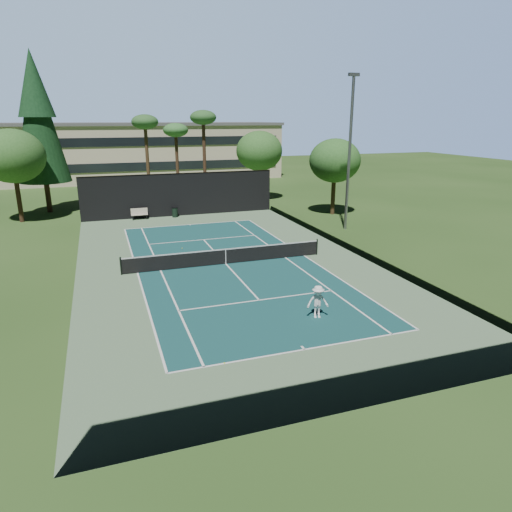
# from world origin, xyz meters

# --- Properties ---
(ground) EXTENTS (160.00, 160.00, 0.00)m
(ground) POSITION_xyz_m (0.00, 0.00, 0.00)
(ground) COLOR #2C4C1C
(ground) RESTS_ON ground
(apron_slab) EXTENTS (18.00, 32.00, 0.01)m
(apron_slab) POSITION_xyz_m (0.00, 0.00, 0.01)
(apron_slab) COLOR #5C7F59
(apron_slab) RESTS_ON ground
(court_surface) EXTENTS (10.97, 23.77, 0.01)m
(court_surface) POSITION_xyz_m (0.00, 0.00, 0.01)
(court_surface) COLOR #164848
(court_surface) RESTS_ON ground
(court_lines) EXTENTS (11.07, 23.87, 0.01)m
(court_lines) POSITION_xyz_m (0.00, 0.00, 0.02)
(court_lines) COLOR white
(court_lines) RESTS_ON ground
(tennis_net) EXTENTS (12.90, 0.10, 1.10)m
(tennis_net) POSITION_xyz_m (0.00, 0.00, 0.56)
(tennis_net) COLOR black
(tennis_net) RESTS_ON ground
(fence) EXTENTS (18.04, 32.05, 4.03)m
(fence) POSITION_xyz_m (0.00, 0.06, 2.01)
(fence) COLOR black
(fence) RESTS_ON ground
(player) EXTENTS (1.11, 0.77, 1.57)m
(player) POSITION_xyz_m (1.87, -9.23, 0.79)
(player) COLOR white
(player) RESTS_ON ground
(tennis_ball_a) EXTENTS (0.07, 0.07, 0.07)m
(tennis_ball_a) POSITION_xyz_m (-3.32, -11.89, 0.03)
(tennis_ball_a) COLOR gold
(tennis_ball_a) RESTS_ON ground
(tennis_ball_b) EXTENTS (0.07, 0.07, 0.07)m
(tennis_ball_b) POSITION_xyz_m (-1.99, 4.47, 0.04)
(tennis_ball_b) COLOR #B7CC2E
(tennis_ball_b) RESTS_ON ground
(tennis_ball_c) EXTENTS (0.06, 0.06, 0.06)m
(tennis_ball_c) POSITION_xyz_m (1.53, 2.77, 0.03)
(tennis_ball_c) COLOR yellow
(tennis_ball_c) RESTS_ON ground
(tennis_ball_d) EXTENTS (0.06, 0.06, 0.06)m
(tennis_ball_d) POSITION_xyz_m (-4.81, 2.95, 0.03)
(tennis_ball_d) COLOR #CCF136
(tennis_ball_d) RESTS_ON ground
(park_bench) EXTENTS (1.50, 0.45, 1.02)m
(park_bench) POSITION_xyz_m (-3.91, 15.55, 0.55)
(park_bench) COLOR #B8AC98
(park_bench) RESTS_ON ground
(trash_bin) EXTENTS (0.56, 0.56, 0.95)m
(trash_bin) POSITION_xyz_m (-0.68, 15.50, 0.48)
(trash_bin) COLOR black
(trash_bin) RESTS_ON ground
(pine_tree) EXTENTS (4.80, 4.80, 15.00)m
(pine_tree) POSITION_xyz_m (-12.00, 22.00, 9.55)
(pine_tree) COLOR #422B1C
(pine_tree) RESTS_ON ground
(palm_a) EXTENTS (2.80, 2.80, 9.32)m
(palm_a) POSITION_xyz_m (-2.00, 24.00, 8.19)
(palm_a) COLOR #4E3721
(palm_a) RESTS_ON ground
(palm_b) EXTENTS (2.80, 2.80, 8.42)m
(palm_b) POSITION_xyz_m (1.50, 26.00, 7.36)
(palm_b) COLOR #49301F
(palm_b) RESTS_ON ground
(palm_c) EXTENTS (2.80, 2.80, 9.77)m
(palm_c) POSITION_xyz_m (4.00, 23.00, 8.60)
(palm_c) COLOR #442C1D
(palm_c) RESTS_ON ground
(decid_tree_a) EXTENTS (5.12, 5.12, 7.62)m
(decid_tree_a) POSITION_xyz_m (10.00, 22.00, 5.42)
(decid_tree_a) COLOR #432B1C
(decid_tree_a) RESTS_ON ground
(decid_tree_b) EXTENTS (4.80, 4.80, 7.14)m
(decid_tree_b) POSITION_xyz_m (14.00, 12.00, 5.08)
(decid_tree_b) COLOR #4A351F
(decid_tree_b) RESTS_ON ground
(decid_tree_c) EXTENTS (5.44, 5.44, 8.09)m
(decid_tree_c) POSITION_xyz_m (-14.00, 18.00, 5.76)
(decid_tree_c) COLOR #442C1D
(decid_tree_c) RESTS_ON ground
(campus_building) EXTENTS (40.50, 12.50, 8.30)m
(campus_building) POSITION_xyz_m (0.00, 45.98, 4.21)
(campus_building) COLOR beige
(campus_building) RESTS_ON ground
(light_pole) EXTENTS (0.90, 0.25, 12.22)m
(light_pole) POSITION_xyz_m (12.00, 6.00, 6.46)
(light_pole) COLOR gray
(light_pole) RESTS_ON ground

